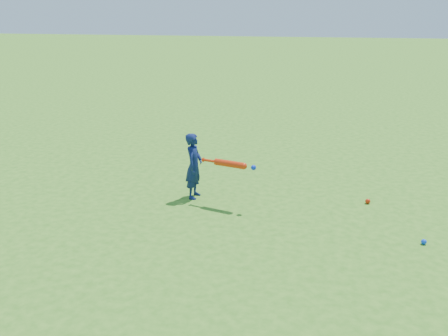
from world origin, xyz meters
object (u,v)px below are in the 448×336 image
ground_ball_blue (424,242)px  child (194,166)px  ground_ball_red (368,201)px  bat_swing (232,164)px

ground_ball_blue → child: bearing=162.3°
ground_ball_red → bat_swing: size_ratio=0.09×
ground_ball_blue → bat_swing: 2.67m
ground_ball_blue → bat_swing: bat_swing is taller
child → ground_ball_blue: (3.10, -0.99, -0.46)m
bat_swing → ground_ball_blue: bearing=-0.2°
ground_ball_red → bat_swing: 2.07m
ground_ball_red → ground_ball_blue: 1.34m
ground_ball_red → ground_ball_blue: bearing=-65.1°
child → ground_ball_red: child is taller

